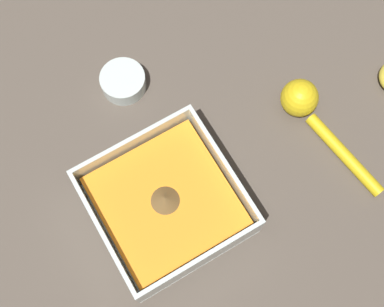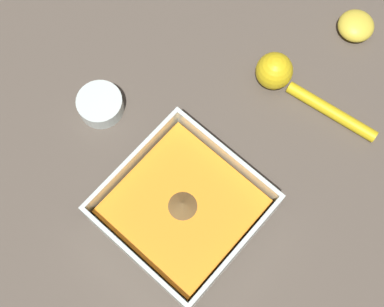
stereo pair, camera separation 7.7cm
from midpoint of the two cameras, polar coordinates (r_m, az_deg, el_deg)
name	(u,v)px [view 2 (the right image)]	position (r m, az deg, el deg)	size (l,w,h in m)	color
ground_plane	(160,199)	(0.79, -6.21, -5.30)	(4.00, 4.00, 0.00)	brown
square_dish	(183,209)	(0.76, -3.86, -6.42)	(0.20, 0.20, 0.07)	silver
spice_bowl	(100,105)	(0.84, -12.33, 4.72)	(0.07, 0.07, 0.03)	silver
lemon_squeezer	(287,80)	(0.83, 7.52, 7.41)	(0.21, 0.06, 0.06)	yellow
lemon_half	(356,26)	(0.91, 14.78, 12.72)	(0.06, 0.06, 0.03)	yellow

